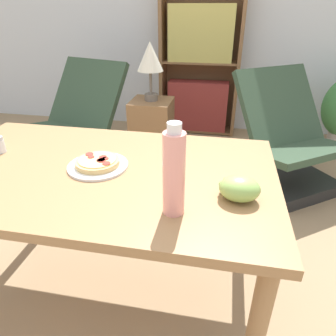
# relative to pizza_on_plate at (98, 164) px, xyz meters

# --- Properties ---
(ground_plane) EXTENTS (14.00, 14.00, 0.00)m
(ground_plane) POSITION_rel_pizza_on_plate_xyz_m (0.06, -0.08, -0.75)
(ground_plane) COLOR #9E7F5B
(wall_back) EXTENTS (8.00, 0.05, 2.60)m
(wall_back) POSITION_rel_pizza_on_plate_xyz_m (0.06, 2.55, 0.55)
(wall_back) COLOR silver
(wall_back) RESTS_ON ground_plane
(dining_table) EXTENTS (1.36, 0.79, 0.74)m
(dining_table) POSITION_rel_pizza_on_plate_xyz_m (-0.00, -0.01, -0.11)
(dining_table) COLOR #A37549
(dining_table) RESTS_ON ground_plane
(pizza_on_plate) EXTENTS (0.23, 0.23, 0.04)m
(pizza_on_plate) POSITION_rel_pizza_on_plate_xyz_m (0.00, 0.00, 0.00)
(pizza_on_plate) COLOR white
(pizza_on_plate) RESTS_ON dining_table
(grape_bunch) EXTENTS (0.13, 0.11, 0.08)m
(grape_bunch) POSITION_rel_pizza_on_plate_xyz_m (0.53, -0.12, 0.03)
(grape_bunch) COLOR #93BC5B
(grape_bunch) RESTS_ON dining_table
(drink_bottle) EXTENTS (0.06, 0.06, 0.28)m
(drink_bottle) POSITION_rel_pizza_on_plate_xyz_m (0.34, -0.23, 0.12)
(drink_bottle) COLOR pink
(drink_bottle) RESTS_ON dining_table
(lounge_chair_near) EXTENTS (0.85, 0.93, 0.88)m
(lounge_chair_near) POSITION_rel_pizza_on_plate_xyz_m (-0.79, 1.34, -0.47)
(lounge_chair_near) COLOR black
(lounge_chair_near) RESTS_ON ground_plane
(lounge_chair_far) EXTENTS (0.94, 1.01, 0.88)m
(lounge_chair_far) POSITION_rel_pizza_on_plate_xyz_m (0.98, 1.29, -0.47)
(lounge_chair_far) COLOR black
(lounge_chair_far) RESTS_ON ground_plane
(bookshelf) EXTENTS (0.84, 0.27, 1.54)m
(bookshelf) POSITION_rel_pizza_on_plate_xyz_m (0.17, 2.38, -0.05)
(bookshelf) COLOR brown
(bookshelf) RESTS_ON ground_plane
(side_table) EXTENTS (0.34, 0.34, 0.60)m
(side_table) POSITION_rel_pizza_on_plate_xyz_m (-0.14, 1.45, -0.46)
(side_table) COLOR brown
(side_table) RESTS_ON ground_plane
(table_lamp) EXTENTS (0.21, 0.21, 0.46)m
(table_lamp) POSITION_rel_pizza_on_plate_xyz_m (-0.14, 1.45, 0.17)
(table_lamp) COLOR #665B51
(table_lamp) RESTS_ON side_table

